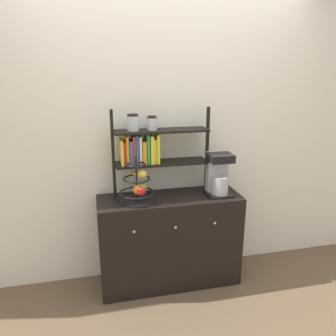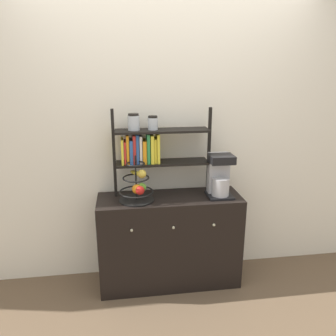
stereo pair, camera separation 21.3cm
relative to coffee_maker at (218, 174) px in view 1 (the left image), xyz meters
The scene contains 6 objects.
ground_plane 1.09m from the coffee_maker, 156.48° to the right, with size 12.00×12.00×0.00m, color brown.
wall_back 0.58m from the coffee_maker, 147.90° to the left, with size 7.00×0.05×2.60m, color silver.
sideboard 0.72m from the coffee_maker, behind, with size 1.21×0.42×0.81m.
coffee_maker is the anchor object (origin of this frame).
fruit_stand 0.69m from the coffee_maker, behind, with size 0.28×0.28×0.38m.
shelf_hutch 0.64m from the coffee_maker, 169.37° to the left, with size 0.82×0.20×0.73m.
Camera 1 is at (-0.59, -2.30, 1.84)m, focal length 35.00 mm.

